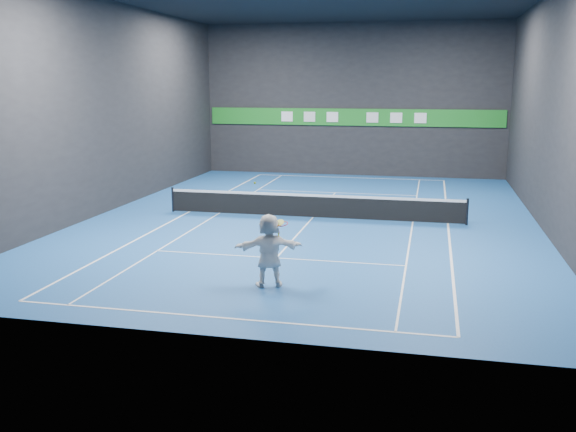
% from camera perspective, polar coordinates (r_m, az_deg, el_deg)
% --- Properties ---
extents(ground, '(26.00, 26.00, 0.00)m').
position_cam_1_polar(ground, '(26.73, 2.20, -0.17)').
color(ground, '#1A4E94').
rests_on(ground, ground).
extents(wall_back, '(18.00, 0.10, 9.00)m').
position_cam_1_polar(wall_back, '(39.03, 5.78, 10.20)').
color(wall_back, black).
rests_on(wall_back, ground).
extents(wall_front, '(18.00, 0.10, 9.00)m').
position_cam_1_polar(wall_front, '(13.61, -7.76, 7.34)').
color(wall_front, black).
rests_on(wall_front, ground).
extents(wall_left, '(0.10, 26.00, 9.00)m').
position_cam_1_polar(wall_left, '(29.17, -15.63, 9.33)').
color(wall_left, black).
rests_on(wall_left, ground).
extents(wall_right, '(0.10, 26.00, 9.00)m').
position_cam_1_polar(wall_right, '(26.10, 22.34, 8.65)').
color(wall_right, black).
rests_on(wall_right, ground).
extents(baseline_near, '(10.98, 0.08, 0.01)m').
position_cam_1_polar(baseline_near, '(15.63, -5.87, -8.99)').
color(baseline_near, white).
rests_on(baseline_near, ground).
extents(baseline_far, '(10.98, 0.08, 0.01)m').
position_cam_1_polar(baseline_far, '(38.31, 5.44, 3.43)').
color(baseline_far, white).
rests_on(baseline_far, ground).
extents(sideline_doubles_left, '(0.08, 23.78, 0.01)m').
position_cam_1_polar(sideline_doubles_left, '(28.22, -8.83, 0.34)').
color(sideline_doubles_left, white).
rests_on(sideline_doubles_left, ground).
extents(sideline_doubles_right, '(0.08, 23.78, 0.01)m').
position_cam_1_polar(sideline_doubles_right, '(26.32, 14.03, -0.70)').
color(sideline_doubles_right, white).
rests_on(sideline_doubles_right, ground).
extents(sideline_singles_left, '(0.06, 23.78, 0.01)m').
position_cam_1_polar(sideline_singles_left, '(27.75, -6.18, 0.22)').
color(sideline_singles_left, white).
rests_on(sideline_singles_left, ground).
extents(sideline_singles_right, '(0.06, 23.78, 0.01)m').
position_cam_1_polar(sideline_singles_right, '(26.32, 11.03, -0.57)').
color(sideline_singles_right, white).
rests_on(sideline_singles_right, ground).
extents(service_line_near, '(8.23, 0.06, 0.01)m').
position_cam_1_polar(service_line_near, '(20.65, -1.05, -3.75)').
color(service_line_near, white).
rests_on(service_line_near, ground).
extents(service_line_far, '(8.23, 0.06, 0.01)m').
position_cam_1_polar(service_line_far, '(32.94, 4.23, 2.08)').
color(service_line_far, white).
rests_on(service_line_far, ground).
extents(center_service_line, '(0.06, 12.80, 0.01)m').
position_cam_1_polar(center_service_line, '(26.73, 2.20, -0.16)').
color(center_service_line, white).
rests_on(center_service_line, ground).
extents(player, '(1.99, 1.22, 2.05)m').
position_cam_1_polar(player, '(17.61, -1.69, -3.06)').
color(player, white).
rests_on(player, ground).
extents(tennis_ball, '(0.06, 0.06, 0.06)m').
position_cam_1_polar(tennis_ball, '(17.31, -2.97, 2.96)').
color(tennis_ball, '#C6E826').
rests_on(tennis_ball, player).
extents(tennis_net, '(12.50, 0.10, 1.07)m').
position_cam_1_polar(tennis_net, '(26.63, 2.20, 0.97)').
color(tennis_net, black).
rests_on(tennis_net, ground).
extents(sponsor_banner, '(17.64, 0.11, 1.00)m').
position_cam_1_polar(sponsor_banner, '(39.00, 5.74, 8.73)').
color(sponsor_banner, '#1C8124').
rests_on(sponsor_banner, wall_back).
extents(tennis_racket, '(0.45, 0.37, 0.62)m').
position_cam_1_polar(tennis_racket, '(17.41, -0.57, -0.86)').
color(tennis_racket, red).
rests_on(tennis_racket, player).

